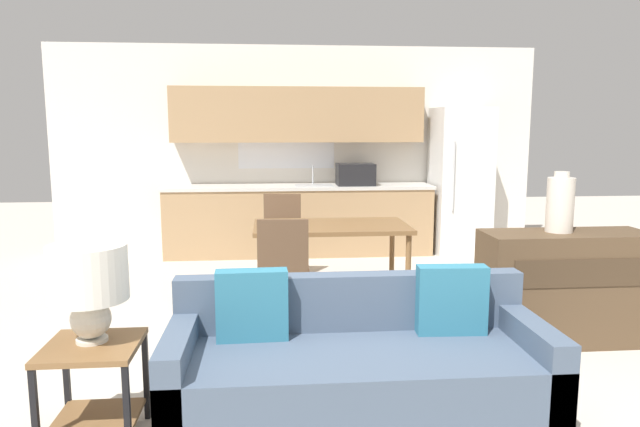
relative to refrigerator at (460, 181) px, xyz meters
The scene contains 12 objects.
ground_plane 4.82m from the refrigerator, 116.51° to the right, with size 20.00×20.00×0.00m, color beige.
wall_back 2.19m from the refrigerator, 169.16° to the left, with size 6.40×0.07×2.70m.
kitchen_counter 2.10m from the refrigerator, behind, with size 3.44×0.65×2.15m.
refrigerator is the anchor object (origin of this frame).
dining_table 2.79m from the refrigerator, 133.49° to the right, with size 1.44×0.81×0.74m.
couch 4.76m from the refrigerator, 115.20° to the right, with size 2.05×0.80×0.85m.
side_table 5.56m from the refrigerator, 127.97° to the right, with size 0.47×0.47×0.53m.
table_lamp 5.51m from the refrigerator, 128.29° to the right, with size 0.40×0.40×0.51m.
credenza 3.27m from the refrigerator, 94.40° to the right, with size 1.26×0.47×0.86m.
vase 3.20m from the refrigerator, 95.46° to the right, with size 0.20×0.20×0.46m.
dining_chair_far_left 2.73m from the refrigerator, 151.43° to the right, with size 0.47×0.47×0.93m.
dining_chair_near_left 3.68m from the refrigerator, 130.59° to the right, with size 0.44×0.44×0.93m.
Camera 1 is at (-0.37, -3.03, 1.63)m, focal length 32.00 mm.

